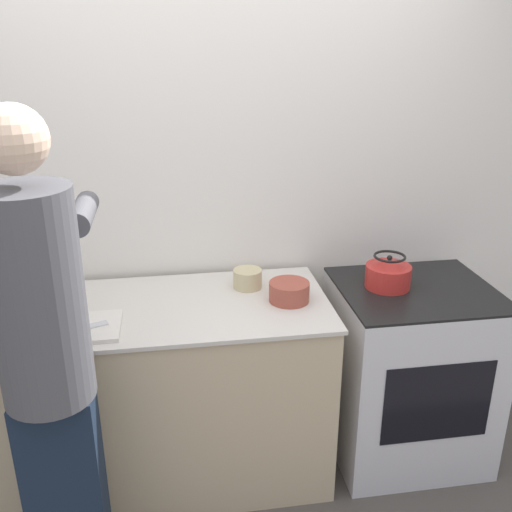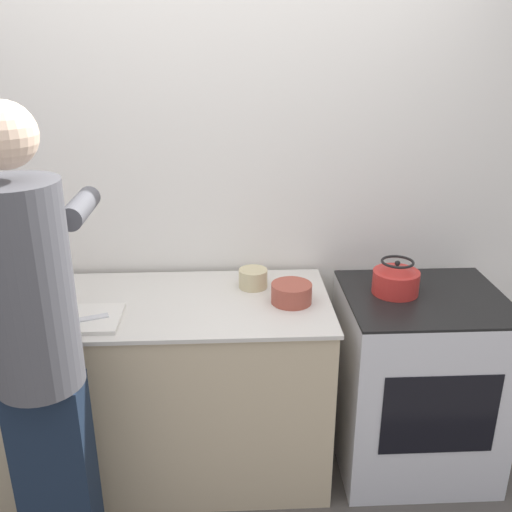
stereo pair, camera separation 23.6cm
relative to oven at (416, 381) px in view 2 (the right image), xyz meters
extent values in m
plane|color=#4C4742|center=(-0.94, -0.32, -0.45)|extent=(12.00, 12.00, 0.00)
cube|color=white|center=(-0.94, 0.41, 0.85)|extent=(8.00, 0.05, 2.60)
cube|color=#C6B28E|center=(-1.34, 0.02, -0.01)|extent=(1.78, 0.66, 0.87)
cube|color=beige|center=(-1.34, 0.02, 0.43)|extent=(1.81, 0.69, 0.02)
cube|color=silver|center=(0.00, 0.00, -0.01)|extent=(0.72, 0.63, 0.88)
cube|color=black|center=(0.00, 0.00, 0.44)|extent=(0.72, 0.63, 0.01)
cube|color=black|center=(0.00, -0.31, 0.04)|extent=(0.50, 0.01, 0.39)
cube|color=#152234|center=(-1.54, -0.56, -0.02)|extent=(0.27, 0.16, 0.86)
cylinder|color=#4C4C51|center=(-1.54, -0.56, 0.77)|extent=(0.30, 0.30, 0.72)
sphere|color=beige|center=(-1.54, -0.56, 1.27)|extent=(0.21, 0.21, 0.21)
cylinder|color=#4C4C51|center=(-1.67, -0.28, 0.96)|extent=(0.08, 0.30, 0.08)
cylinder|color=#4C4C51|center=(-1.41, -0.28, 0.96)|extent=(0.08, 0.30, 0.08)
cube|color=silver|center=(-1.50, -0.15, 0.45)|extent=(0.33, 0.26, 0.02)
cube|color=silver|center=(-1.45, -0.16, 0.46)|extent=(0.14, 0.08, 0.01)
cube|color=black|center=(-1.55, -0.20, 0.46)|extent=(0.09, 0.05, 0.01)
cylinder|color=red|center=(-0.13, 0.04, 0.50)|extent=(0.21, 0.21, 0.11)
cone|color=red|center=(-0.13, 0.04, 0.57)|extent=(0.17, 0.17, 0.03)
sphere|color=black|center=(-0.13, 0.04, 0.59)|extent=(0.03, 0.03, 0.03)
torus|color=black|center=(-0.13, 0.04, 0.60)|extent=(0.15, 0.15, 0.01)
cylinder|color=#9E4738|center=(-0.61, -0.01, 0.48)|extent=(0.18, 0.18, 0.09)
cylinder|color=#C6B789|center=(-0.77, 0.16, 0.48)|extent=(0.13, 0.13, 0.09)
cylinder|color=#756047|center=(-1.75, -0.01, 0.52)|extent=(0.11, 0.11, 0.17)
cylinder|color=#28231E|center=(-1.75, -0.01, 0.61)|extent=(0.12, 0.12, 0.01)
camera|label=1|loc=(-1.11, -2.26, 1.55)|focal=40.00mm
camera|label=2|loc=(-0.88, -2.28, 1.55)|focal=40.00mm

